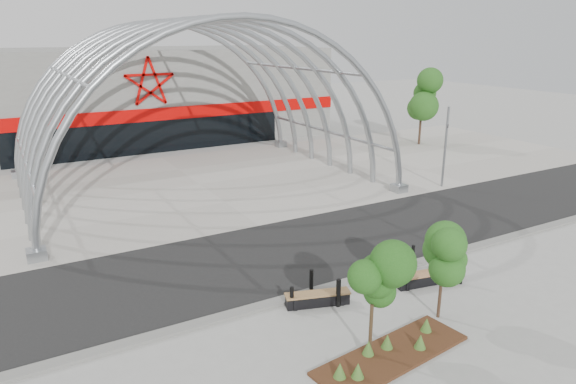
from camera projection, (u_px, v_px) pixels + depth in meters
The scene contains 18 objects.
ground at pixel (339, 283), 19.86m from camera, with size 140.00×140.00×0.00m, color #999994.
road at pixel (294, 251), 22.77m from camera, with size 140.00×7.00×0.02m, color black.
forecourt at pixel (200, 184), 32.76m from camera, with size 60.00×17.00×0.04m, color #A8A398.
kerb at pixel (342, 284), 19.63m from camera, with size 60.00×0.50×0.12m, color slate.
arena_building at pixel (129, 94), 46.53m from camera, with size 34.00×15.24×8.00m.
vault_canopy at pixel (200, 184), 32.76m from camera, with size 20.80×15.80×20.36m.
planting_bed at pixel (390, 353), 15.26m from camera, with size 5.35×2.21×0.55m.
signal_pole at pixel (445, 146), 31.53m from camera, with size 0.19×0.71×5.04m.
street_tree_0 at pixel (373, 283), 14.62m from camera, with size 1.48×1.48×3.37m.
street_tree_1 at pixel (444, 254), 16.77m from camera, with size 1.37×1.37×3.24m.
bench_0 at pixel (318, 299), 18.14m from camera, with size 2.37×1.18×0.49m.
bench_1 at pixel (424, 279), 19.64m from camera, with size 2.41×0.92×0.49m.
bollard_0 at pixel (292, 299), 17.78m from camera, with size 0.14×0.14×0.87m, color black.
bollard_1 at pixel (311, 281), 19.02m from camera, with size 0.14×0.14×0.91m, color black.
bollard_2 at pixel (338, 293), 17.98m from camera, with size 0.17×0.17×1.04m, color black.
bollard_3 at pixel (413, 255), 21.32m from camera, with size 0.14×0.14×0.85m, color black.
bollard_4 at pixel (461, 272), 19.64m from camera, with size 0.16×0.16×0.97m, color black.
bg_tree_1 at pixel (423, 95), 43.45m from camera, with size 2.70×2.70×5.91m.
Camera 1 is at (-10.52, -14.66, 9.21)m, focal length 32.00 mm.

